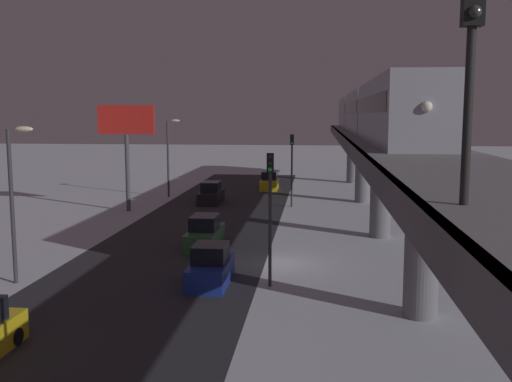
{
  "coord_description": "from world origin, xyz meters",
  "views": [
    {
      "loc": [
        -2.04,
        31.58,
        8.26
      ],
      "look_at": [
        2.86,
        -15.93,
        1.91
      ],
      "focal_mm": 41.29,
      "sensor_mm": 36.0,
      "label": 1
    }
  ],
  "objects_px": {
    "sedan_black": "(211,194)",
    "sedan_yellow_2": "(269,182)",
    "subway_train": "(367,111)",
    "commercial_billboard": "(126,130)",
    "sedan_blue": "(211,268)",
    "traffic_light_near": "(270,200)",
    "traffic_light_mid": "(292,160)",
    "sedan_green": "(205,234)",
    "rail_signal": "(471,49)"
  },
  "relations": [
    {
      "from": "sedan_black",
      "to": "traffic_light_near",
      "type": "xyz_separation_m",
      "value": [
        -7.5,
        25.75,
        3.4
      ]
    },
    {
      "from": "rail_signal",
      "to": "sedan_black",
      "type": "xyz_separation_m",
      "value": [
        12.28,
        -42.41,
        -8.56
      ]
    },
    {
      "from": "sedan_green",
      "to": "sedan_black",
      "type": "distance_m",
      "value": 17.99
    },
    {
      "from": "rail_signal",
      "to": "sedan_black",
      "type": "bearing_deg",
      "value": -73.85
    },
    {
      "from": "sedan_black",
      "to": "sedan_green",
      "type": "bearing_deg",
      "value": 98.95
    },
    {
      "from": "sedan_blue",
      "to": "commercial_billboard",
      "type": "xyz_separation_m",
      "value": [
        10.77,
        -20.46,
        6.03
      ]
    },
    {
      "from": "traffic_light_mid",
      "to": "sedan_black",
      "type": "bearing_deg",
      "value": -11.61
    },
    {
      "from": "sedan_black",
      "to": "traffic_light_near",
      "type": "relative_size",
      "value": 0.74
    },
    {
      "from": "traffic_light_mid",
      "to": "commercial_billboard",
      "type": "bearing_deg",
      "value": 14.95
    },
    {
      "from": "subway_train",
      "to": "sedan_green",
      "type": "distance_m",
      "value": 21.13
    },
    {
      "from": "sedan_blue",
      "to": "sedan_yellow_2",
      "type": "distance_m",
      "value": 35.69
    },
    {
      "from": "commercial_billboard",
      "to": "sedan_green",
      "type": "bearing_deg",
      "value": 125.5
    },
    {
      "from": "rail_signal",
      "to": "commercial_billboard",
      "type": "bearing_deg",
      "value": -63.63
    },
    {
      "from": "subway_train",
      "to": "traffic_light_near",
      "type": "bearing_deg",
      "value": 75.12
    },
    {
      "from": "traffic_light_near",
      "to": "commercial_billboard",
      "type": "xyz_separation_m",
      "value": [
        13.67,
        -20.56,
        2.63
      ]
    },
    {
      "from": "rail_signal",
      "to": "traffic_light_mid",
      "type": "height_order",
      "value": "rail_signal"
    },
    {
      "from": "rail_signal",
      "to": "traffic_light_near",
      "type": "distance_m",
      "value": 18.08
    },
    {
      "from": "traffic_light_mid",
      "to": "sedan_blue",
      "type": "bearing_deg",
      "value": 83.14
    },
    {
      "from": "sedan_green",
      "to": "rail_signal",
      "type": "bearing_deg",
      "value": -68.96
    },
    {
      "from": "sedan_blue",
      "to": "traffic_light_near",
      "type": "relative_size",
      "value": 0.64
    },
    {
      "from": "subway_train",
      "to": "sedan_blue",
      "type": "relative_size",
      "value": 13.44
    },
    {
      "from": "sedan_blue",
      "to": "sedan_black",
      "type": "height_order",
      "value": "same"
    },
    {
      "from": "sedan_yellow_2",
      "to": "sedan_green",
      "type": "bearing_deg",
      "value": -93.7
    },
    {
      "from": "sedan_black",
      "to": "sedan_yellow_2",
      "type": "height_order",
      "value": "same"
    },
    {
      "from": "subway_train",
      "to": "sedan_yellow_2",
      "type": "bearing_deg",
      "value": -51.04
    },
    {
      "from": "sedan_green",
      "to": "commercial_billboard",
      "type": "height_order",
      "value": "commercial_billboard"
    },
    {
      "from": "traffic_light_mid",
      "to": "commercial_billboard",
      "type": "relative_size",
      "value": 0.72
    },
    {
      "from": "sedan_black",
      "to": "rail_signal",
      "type": "bearing_deg",
      "value": 106.15
    },
    {
      "from": "sedan_green",
      "to": "sedan_yellow_2",
      "type": "distance_m",
      "value": 27.87
    },
    {
      "from": "sedan_black",
      "to": "sedan_yellow_2",
      "type": "bearing_deg",
      "value": -114.61
    },
    {
      "from": "rail_signal",
      "to": "traffic_light_mid",
      "type": "relative_size",
      "value": 0.62
    },
    {
      "from": "subway_train",
      "to": "sedan_blue",
      "type": "xyz_separation_m",
      "value": [
        9.34,
        24.14,
        -7.62
      ]
    },
    {
      "from": "sedan_black",
      "to": "commercial_billboard",
      "type": "bearing_deg",
      "value": 40.07
    },
    {
      "from": "commercial_billboard",
      "to": "rail_signal",
      "type": "bearing_deg",
      "value": 116.37
    },
    {
      "from": "subway_train",
      "to": "sedan_black",
      "type": "xyz_separation_m",
      "value": [
        13.94,
        -1.51,
        -7.62
      ]
    },
    {
      "from": "sedan_blue",
      "to": "sedan_yellow_2",
      "type": "xyz_separation_m",
      "value": [
        0.0,
        -35.69,
        -0.0
      ]
    },
    {
      "from": "sedan_blue",
      "to": "traffic_light_mid",
      "type": "bearing_deg",
      "value": 83.14
    },
    {
      "from": "commercial_billboard",
      "to": "sedan_yellow_2",
      "type": "bearing_deg",
      "value": -125.27
    },
    {
      "from": "subway_train",
      "to": "traffic_light_near",
      "type": "relative_size",
      "value": 8.67
    },
    {
      "from": "subway_train",
      "to": "commercial_billboard",
      "type": "distance_m",
      "value": 20.51
    },
    {
      "from": "traffic_light_mid",
      "to": "commercial_billboard",
      "type": "distance_m",
      "value": 14.39
    },
    {
      "from": "sedan_black",
      "to": "traffic_light_near",
      "type": "bearing_deg",
      "value": 106.24
    },
    {
      "from": "sedan_black",
      "to": "traffic_light_mid",
      "type": "height_order",
      "value": "traffic_light_mid"
    },
    {
      "from": "sedan_green",
      "to": "traffic_light_near",
      "type": "height_order",
      "value": "traffic_light_near"
    },
    {
      "from": "traffic_light_near",
      "to": "sedan_yellow_2",
      "type": "bearing_deg",
      "value": -85.37
    },
    {
      "from": "sedan_green",
      "to": "traffic_light_mid",
      "type": "distance_m",
      "value": 17.23
    },
    {
      "from": "commercial_billboard",
      "to": "traffic_light_near",
      "type": "bearing_deg",
      "value": 123.63
    },
    {
      "from": "subway_train",
      "to": "sedan_yellow_2",
      "type": "height_order",
      "value": "subway_train"
    },
    {
      "from": "rail_signal",
      "to": "traffic_light_near",
      "type": "xyz_separation_m",
      "value": [
        4.78,
        -16.66,
        -5.16
      ]
    },
    {
      "from": "traffic_light_near",
      "to": "subway_train",
      "type": "bearing_deg",
      "value": -104.88
    }
  ]
}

